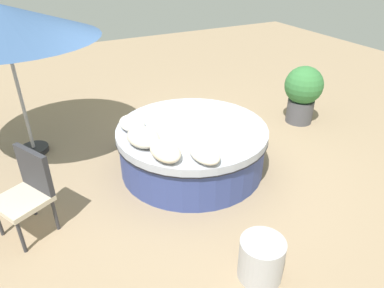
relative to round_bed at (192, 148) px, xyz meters
name	(u,v)px	position (x,y,z in m)	size (l,w,h in m)	color
ground_plane	(192,167)	(0.00, 0.00, -0.34)	(16.00, 16.00, 0.00)	#9E8466
round_bed	(192,148)	(0.00, 0.00, 0.00)	(2.10, 2.10, 0.66)	#38478C
throw_pillow_0	(132,123)	(-0.35, -0.74, 0.40)	(0.46, 0.33, 0.16)	white
throw_pillow_1	(143,137)	(0.10, -0.74, 0.41)	(0.54, 0.40, 0.17)	beige
throw_pillow_2	(165,151)	(0.53, -0.63, 0.41)	(0.53, 0.33, 0.17)	beige
throw_pillow_3	(204,153)	(0.78, -0.24, 0.40)	(0.51, 0.31, 0.16)	silver
patio_chair	(28,188)	(0.28, -2.16, 0.22)	(0.69, 0.68, 0.98)	#333338
patio_umbrella	(1,22)	(-1.54, -2.00, 1.63)	(2.52, 2.52, 2.20)	#262628
planter	(303,91)	(-0.46, 2.44, 0.25)	(0.67, 0.67, 1.03)	#4C4C51
side_table	(261,259)	(2.02, -0.29, -0.12)	(0.44, 0.44, 0.44)	#B7B7BC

